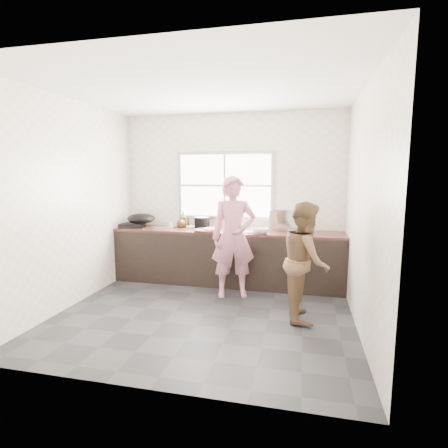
% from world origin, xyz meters
% --- Properties ---
extents(floor, '(3.60, 3.20, 0.01)m').
position_xyz_m(floor, '(0.00, 0.00, -0.01)').
color(floor, '#28282B').
rests_on(floor, ground).
extents(ceiling, '(3.60, 3.20, 0.01)m').
position_xyz_m(ceiling, '(0.00, 0.00, 2.71)').
color(ceiling, silver).
rests_on(ceiling, wall_back).
extents(wall_back, '(3.60, 0.01, 2.70)m').
position_xyz_m(wall_back, '(0.00, 1.60, 1.35)').
color(wall_back, silver).
rests_on(wall_back, ground).
extents(wall_left, '(0.01, 3.20, 2.70)m').
position_xyz_m(wall_left, '(-1.80, 0.00, 1.35)').
color(wall_left, beige).
rests_on(wall_left, ground).
extents(wall_right, '(0.01, 3.20, 2.70)m').
position_xyz_m(wall_right, '(1.80, 0.00, 1.35)').
color(wall_right, silver).
rests_on(wall_right, ground).
extents(wall_front, '(3.60, 0.01, 2.70)m').
position_xyz_m(wall_front, '(0.00, -1.60, 1.35)').
color(wall_front, beige).
rests_on(wall_front, ground).
extents(cabinet, '(3.60, 0.62, 0.82)m').
position_xyz_m(cabinet, '(0.00, 1.29, 0.41)').
color(cabinet, black).
rests_on(cabinet, floor).
extents(countertop, '(3.60, 0.64, 0.04)m').
position_xyz_m(countertop, '(0.00, 1.29, 0.84)').
color(countertop, '#3A1D17').
rests_on(countertop, cabinet).
extents(sink, '(0.55, 0.45, 0.02)m').
position_xyz_m(sink, '(0.35, 1.29, 0.86)').
color(sink, silver).
rests_on(sink, countertop).
extents(faucet, '(0.02, 0.02, 0.30)m').
position_xyz_m(faucet, '(0.35, 1.49, 1.01)').
color(faucet, silver).
rests_on(faucet, countertop).
extents(window_frame, '(1.60, 0.05, 1.10)m').
position_xyz_m(window_frame, '(-0.10, 1.59, 1.55)').
color(window_frame, '#9EA0A5').
rests_on(window_frame, wall_back).
extents(window_glazing, '(1.50, 0.01, 1.00)m').
position_xyz_m(window_glazing, '(-0.10, 1.57, 1.55)').
color(window_glazing, white).
rests_on(window_glazing, window_frame).
extents(woman, '(0.67, 0.54, 1.60)m').
position_xyz_m(woman, '(0.22, 0.74, 0.80)').
color(woman, '#CB7A8E').
rests_on(woman, floor).
extents(person_side, '(0.60, 0.74, 1.42)m').
position_xyz_m(person_side, '(1.21, 0.16, 0.71)').
color(person_side, brown).
rests_on(person_side, floor).
extents(cutting_board, '(0.38, 0.38, 0.04)m').
position_xyz_m(cutting_board, '(-0.28, 1.08, 0.88)').
color(cutting_board, black).
rests_on(cutting_board, countertop).
extents(cleaver, '(0.19, 0.11, 0.01)m').
position_xyz_m(cleaver, '(-0.25, 1.35, 0.90)').
color(cleaver, '#A8ABAF').
rests_on(cleaver, cutting_board).
extents(bowl_mince, '(0.27, 0.27, 0.05)m').
position_xyz_m(bowl_mince, '(-0.20, 1.09, 0.89)').
color(bowl_mince, silver).
rests_on(bowl_mince, countertop).
extents(bowl_crabs, '(0.24, 0.24, 0.07)m').
position_xyz_m(bowl_crabs, '(0.54, 1.08, 0.89)').
color(bowl_crabs, silver).
rests_on(bowl_crabs, countertop).
extents(bowl_held, '(0.22, 0.22, 0.05)m').
position_xyz_m(bowl_held, '(0.57, 1.15, 0.89)').
color(bowl_held, white).
rests_on(bowl_held, countertop).
extents(black_pot, '(0.32, 0.32, 0.18)m').
position_xyz_m(black_pot, '(-0.45, 1.43, 0.95)').
color(black_pot, black).
rests_on(black_pot, countertop).
extents(plate_food, '(0.24, 0.24, 0.02)m').
position_xyz_m(plate_food, '(-0.64, 1.52, 0.87)').
color(plate_food, white).
rests_on(plate_food, countertop).
extents(bottle_green, '(0.13, 0.13, 0.29)m').
position_xyz_m(bottle_green, '(-0.80, 1.52, 1.00)').
color(bottle_green, '#559B32').
rests_on(bottle_green, countertop).
extents(bottle_brown_tall, '(0.11, 0.11, 0.22)m').
position_xyz_m(bottle_brown_tall, '(-0.79, 1.52, 0.97)').
color(bottle_brown_tall, '#422D10').
rests_on(bottle_brown_tall, countertop).
extents(bottle_brown_short, '(0.18, 0.18, 0.17)m').
position_xyz_m(bottle_brown_short, '(-0.80, 1.39, 0.95)').
color(bottle_brown_short, '#3D280F').
rests_on(bottle_brown_short, countertop).
extents(glass_jar, '(0.06, 0.06, 0.09)m').
position_xyz_m(glass_jar, '(-0.97, 1.35, 0.90)').
color(glass_jar, white).
rests_on(glass_jar, countertop).
extents(burner, '(0.49, 0.49, 0.06)m').
position_xyz_m(burner, '(-1.65, 1.34, 0.89)').
color(burner, black).
rests_on(burner, countertop).
extents(wok, '(0.58, 0.58, 0.17)m').
position_xyz_m(wok, '(-1.45, 1.27, 1.00)').
color(wok, black).
rests_on(wok, burner).
extents(dish_rack, '(0.48, 0.37, 0.33)m').
position_xyz_m(dish_rack, '(0.84, 1.52, 1.02)').
color(dish_rack, silver).
rests_on(dish_rack, countertop).
extents(pot_lid_left, '(0.26, 0.26, 0.01)m').
position_xyz_m(pot_lid_left, '(-1.01, 1.41, 0.87)').
color(pot_lid_left, silver).
rests_on(pot_lid_left, countertop).
extents(pot_lid_right, '(0.27, 0.27, 0.01)m').
position_xyz_m(pot_lid_right, '(-1.19, 1.35, 0.87)').
color(pot_lid_right, '#ABACB2').
rests_on(pot_lid_right, countertop).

